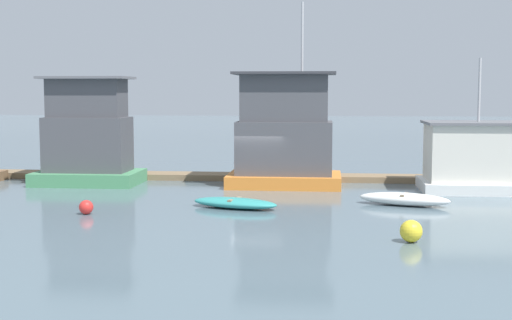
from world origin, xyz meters
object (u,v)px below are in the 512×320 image
object	(u,v)px
houseboat_green	(88,138)
dinghy_teal	(235,203)
dinghy_white	(404,199)
houseboat_orange	(285,136)
buoy_yellow	(411,231)
houseboat_white	(492,158)
buoy_red	(86,207)

from	to	relation	value
houseboat_green	dinghy_teal	size ratio (longest dim) A/B	1.41
dinghy_teal	dinghy_white	distance (m)	6.84
houseboat_orange	dinghy_white	xyz separation A→B (m)	(5.17, -5.40, -2.19)
dinghy_white	buoy_yellow	world-z (taller)	buoy_yellow
houseboat_white	dinghy_teal	xyz separation A→B (m)	(-11.13, -5.94, -1.35)
dinghy_white	buoy_yellow	size ratio (longest dim) A/B	5.54
houseboat_white	dinghy_teal	bearing A→B (deg)	-151.93
houseboat_white	buoy_red	size ratio (longest dim) A/B	11.99
dinghy_teal	dinghy_white	bearing A→B (deg)	11.37
houseboat_orange	houseboat_white	world-z (taller)	houseboat_orange
houseboat_green	houseboat_white	distance (m)	19.33
dinghy_white	buoy_yellow	bearing A→B (deg)	-94.29
houseboat_orange	dinghy_white	bearing A→B (deg)	-46.24
houseboat_orange	buoy_red	world-z (taller)	houseboat_orange
buoy_red	buoy_yellow	xyz separation A→B (m)	(11.52, -3.83, 0.08)
houseboat_white	dinghy_teal	size ratio (longest dim) A/B	1.71
houseboat_white	buoy_yellow	bearing A→B (deg)	-112.89
houseboat_green	houseboat_orange	xyz separation A→B (m)	(9.72, 0.20, 0.17)
houseboat_orange	dinghy_white	world-z (taller)	houseboat_orange
houseboat_green	dinghy_teal	distance (m)	10.68
houseboat_orange	buoy_red	size ratio (longest dim) A/B	16.42
houseboat_orange	buoy_yellow	world-z (taller)	houseboat_orange
houseboat_green	houseboat_orange	distance (m)	9.72
houseboat_green	buoy_yellow	distance (m)	19.03
buoy_yellow	houseboat_orange	bearing A→B (deg)	110.26
buoy_red	dinghy_teal	bearing A→B (deg)	20.23
houseboat_green	houseboat_orange	size ratio (longest dim) A/B	0.60
dinghy_teal	buoy_red	world-z (taller)	buoy_red
houseboat_white	dinghy_white	world-z (taller)	houseboat_white
houseboat_green	buoy_red	xyz separation A→B (m)	(2.82, -8.52, -2.01)
houseboat_orange	buoy_yellow	size ratio (longest dim) A/B	12.76
houseboat_white	buoy_yellow	distance (m)	12.80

